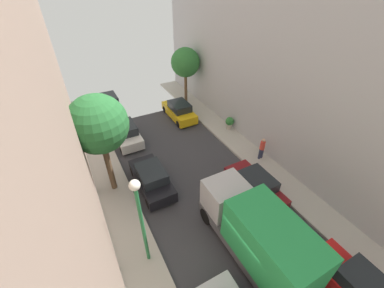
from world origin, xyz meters
TOP-DOWN VIEW (x-y plane):
  - ground at (0.00, 0.00)m, footprint 32.00×32.00m
  - sidewalk_right at (5.00, 0.00)m, footprint 2.00×44.00m
  - parked_car_left_3 at (-2.70, 6.80)m, footprint 1.78×4.20m
  - parked_car_left_4 at (-2.70, 12.70)m, footprint 1.78×4.20m
  - parked_car_left_5 at (-2.70, 18.57)m, footprint 1.78×4.20m
  - parked_car_right_3 at (2.70, 3.18)m, footprint 1.78×4.20m
  - parked_car_right_4 at (2.70, 13.98)m, footprint 1.78×4.20m
  - delivery_truck at (0.00, 0.03)m, footprint 2.26×6.60m
  - pedestrian at (5.30, 5.64)m, footprint 0.40×0.36m
  - street_tree_1 at (4.71, 16.57)m, footprint 2.75×2.75m
  - street_tree_2 at (-4.92, 7.76)m, footprint 3.26×3.26m
  - potted_plant_1 at (-5.56, 19.24)m, footprint 0.48×0.48m
  - potted_plant_2 at (5.59, 10.03)m, footprint 0.72×0.72m
  - lamp_post at (-4.60, 2.25)m, footprint 0.44×0.44m

SIDE VIEW (x-z plane):
  - ground at x=0.00m, z-range 0.00..0.00m
  - sidewalk_right at x=5.00m, z-range 0.00..0.15m
  - potted_plant_1 at x=-5.56m, z-range 0.17..0.93m
  - parked_car_left_3 at x=-2.70m, z-range -0.06..1.50m
  - parked_car_left_4 at x=-2.70m, z-range -0.06..1.50m
  - parked_car_left_5 at x=-2.70m, z-range -0.06..1.50m
  - parked_car_right_3 at x=2.70m, z-range -0.06..1.50m
  - parked_car_right_4 at x=2.70m, z-range -0.06..1.50m
  - potted_plant_2 at x=5.59m, z-range 0.23..1.31m
  - pedestrian at x=5.30m, z-range 0.21..1.93m
  - delivery_truck at x=0.00m, z-range 0.10..3.48m
  - lamp_post at x=-4.60m, z-range 1.00..6.24m
  - street_tree_1 at x=4.71m, z-range 1.43..6.81m
  - street_tree_2 at x=-4.92m, z-range 1.67..8.04m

